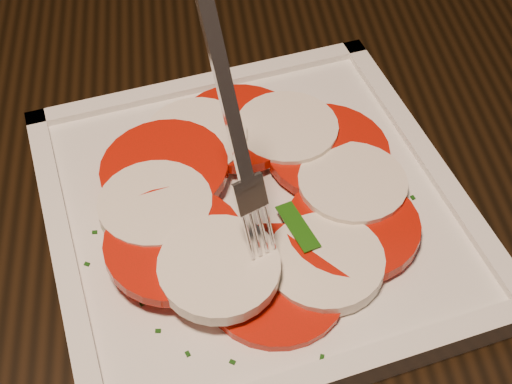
{
  "coord_description": "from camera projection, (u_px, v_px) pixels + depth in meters",
  "views": [
    {
      "loc": [
        -0.2,
        -0.34,
        1.15
      ],
      "look_at": [
        -0.15,
        -0.03,
        0.78
      ],
      "focal_mm": 50.0,
      "sensor_mm": 36.0,
      "label": 1
    }
  ],
  "objects": [
    {
      "name": "table",
      "position": [
        184.0,
        245.0,
        0.62
      ],
      "size": [
        1.23,
        0.84,
        0.75
      ],
      "rotation": [
        0.0,
        0.0,
        -0.04
      ],
      "color": "black",
      "rests_on": "ground"
    },
    {
      "name": "plate",
      "position": [
        256.0,
        213.0,
        0.5
      ],
      "size": [
        0.33,
        0.33,
        0.01
      ],
      "primitive_type": "cube",
      "rotation": [
        0.0,
        0.0,
        0.17
      ],
      "color": "white",
      "rests_on": "table"
    },
    {
      "name": "caprese_salad",
      "position": [
        256.0,
        196.0,
        0.49
      ],
      "size": [
        0.23,
        0.24,
        0.03
      ],
      "color": "red",
      "rests_on": "plate"
    },
    {
      "name": "fork",
      "position": [
        226.0,
        117.0,
        0.4
      ],
      "size": [
        0.05,
        0.07,
        0.17
      ],
      "primitive_type": null,
      "rotation": [
        0.0,
        0.0,
        0.4
      ],
      "color": "white",
      "rests_on": "caprese_salad"
    }
  ]
}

